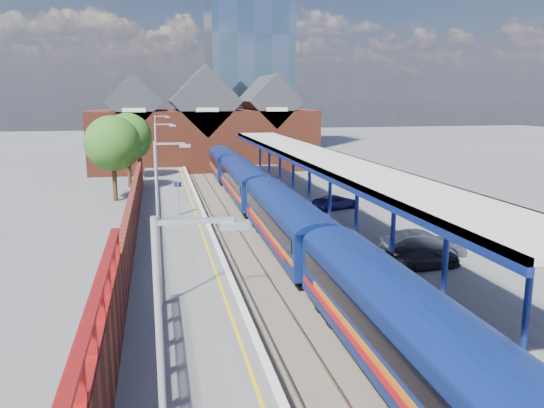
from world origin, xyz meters
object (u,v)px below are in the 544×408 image
(lamp_post_d, at_px, (158,146))
(parked_car_blue, at_px, (336,202))
(parked_car_silver, at_px, (423,245))
(platform_sign, at_px, (178,193))
(lamp_post_b, at_px, (161,214))
(train, at_px, (261,196))
(lamp_post_a, at_px, (171,398))
(parked_car_dark, at_px, (421,256))
(lamp_post_c, at_px, (159,166))

(lamp_post_d, height_order, parked_car_blue, lamp_post_d)
(lamp_post_d, bearing_deg, parked_car_silver, -63.32)
(platform_sign, distance_m, parked_car_silver, 19.01)
(lamp_post_b, height_order, parked_car_blue, lamp_post_b)
(platform_sign, xyz_separation_m, parked_car_blue, (12.40, -0.45, -1.15))
(train, relative_size, platform_sign, 26.38)
(lamp_post_a, distance_m, parked_car_silver, 23.04)
(train, relative_size, lamp_post_a, 9.42)
(parked_car_dark, bearing_deg, train, 10.82)
(lamp_post_b, distance_m, lamp_post_c, 16.00)
(lamp_post_a, distance_m, platform_sign, 32.11)
(lamp_post_c, distance_m, platform_sign, 3.34)
(lamp_post_b, bearing_deg, platform_sign, 85.67)
(lamp_post_d, height_order, parked_car_silver, lamp_post_d)
(train, distance_m, lamp_post_c, 8.71)
(lamp_post_c, distance_m, parked_car_dark, 19.31)
(lamp_post_a, height_order, parked_car_dark, lamp_post_a)
(lamp_post_b, xyz_separation_m, lamp_post_d, (0.00, 32.00, 0.00))
(lamp_post_b, distance_m, lamp_post_d, 32.00)
(train, distance_m, lamp_post_b, 20.24)
(lamp_post_b, relative_size, lamp_post_c, 1.00)
(platform_sign, distance_m, parked_car_dark, 19.68)
(train, bearing_deg, parked_car_silver, -66.69)
(lamp_post_d, bearing_deg, platform_sign, -84.44)
(lamp_post_a, relative_size, parked_car_silver, 1.57)
(lamp_post_d, distance_m, parked_car_blue, 20.25)
(lamp_post_a, xyz_separation_m, parked_car_dark, (13.15, 16.27, -3.37))
(platform_sign, height_order, parked_car_blue, platform_sign)
(lamp_post_b, bearing_deg, lamp_post_d, 90.00)
(parked_car_dark, bearing_deg, lamp_post_d, 16.54)
(lamp_post_d, bearing_deg, train, -59.93)
(lamp_post_b, height_order, lamp_post_d, same)
(platform_sign, distance_m, parked_car_blue, 12.46)
(train, relative_size, lamp_post_d, 9.42)
(train, height_order, parked_car_silver, train)
(lamp_post_c, distance_m, parked_car_blue, 14.27)
(parked_car_silver, bearing_deg, train, 31.37)
(train, relative_size, parked_car_blue, 16.88)
(parked_car_dark, distance_m, parked_car_blue, 15.29)
(lamp_post_b, height_order, parked_car_dark, lamp_post_b)
(lamp_post_a, bearing_deg, train, 76.38)
(lamp_post_c, distance_m, parked_car_silver, 18.85)
(platform_sign, height_order, parked_car_silver, platform_sign)
(lamp_post_c, bearing_deg, parked_car_blue, 6.44)
(lamp_post_a, distance_m, lamp_post_c, 30.00)
(parked_car_silver, height_order, parked_car_blue, parked_car_silver)
(parked_car_blue, bearing_deg, lamp_post_d, 23.54)
(lamp_post_a, bearing_deg, lamp_post_b, 90.00)
(train, distance_m, parked_car_silver, 15.80)
(lamp_post_b, relative_size, parked_car_dark, 1.63)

